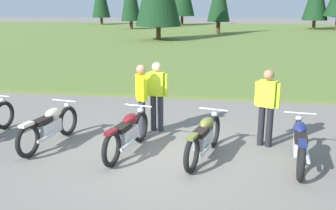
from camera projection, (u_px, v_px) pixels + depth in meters
The scene contains 9 objects.
ground_plane at pixel (164, 155), 7.76m from camera, with size 140.00×140.00×0.00m, color slate.
grass_moorland at pixel (211, 37), 33.26m from camera, with size 80.00×44.00×0.10m, color #5B7033.
motorcycle_cream at pixel (50, 126), 8.19m from camera, with size 0.67×2.08×0.88m.
motorcycle_maroon at pixel (127, 133), 7.78m from camera, with size 0.66×2.08×0.88m.
motorcycle_olive at pixel (204, 137), 7.51m from camera, with size 0.77×2.06×0.88m.
motorcycle_navy at pixel (299, 143), 7.22m from camera, with size 0.62×2.09×0.88m.
rider_near_row_end at pixel (141, 96), 8.65m from camera, with size 0.33×0.52×1.67m.
rider_with_back_turned at pixel (157, 93), 9.01m from camera, with size 0.54×0.27×1.67m.
rider_in_hivis_vest at pixel (267, 103), 8.04m from camera, with size 0.51×0.35×1.67m.
Camera 1 is at (1.13, -7.14, 3.02)m, focal length 40.72 mm.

